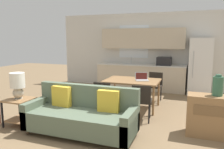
% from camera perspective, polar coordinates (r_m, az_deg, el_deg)
% --- Properties ---
extents(ground_plane, '(20.00, 20.00, 0.00)m').
position_cam_1_polar(ground_plane, '(4.08, -6.80, -16.60)').
color(ground_plane, '#7F6647').
extents(wall_back, '(6.40, 0.07, 2.70)m').
position_cam_1_polar(wall_back, '(8.09, 8.06, 6.15)').
color(wall_back, silver).
rests_on(wall_back, ground_plane).
extents(kitchen_counter, '(3.12, 0.65, 2.15)m').
position_cam_1_polar(kitchen_counter, '(7.83, 7.66, 2.30)').
color(kitchen_counter, beige).
rests_on(kitchen_counter, ground_plane).
extents(refrigerator, '(0.69, 0.74, 1.82)m').
position_cam_1_polar(refrigerator, '(7.54, 21.97, 1.96)').
color(refrigerator, white).
rests_on(refrigerator, ground_plane).
extents(dining_table, '(1.37, 0.97, 0.74)m').
position_cam_1_polar(dining_table, '(5.66, 5.29, -2.04)').
color(dining_table, olive).
rests_on(dining_table, ground_plane).
extents(couch, '(2.07, 0.80, 0.89)m').
position_cam_1_polar(couch, '(4.22, -7.81, -10.57)').
color(couch, '#3D2D1E').
rests_on(couch, ground_plane).
extents(side_table, '(0.51, 0.51, 0.56)m').
position_cam_1_polar(side_table, '(4.94, -22.96, -7.92)').
color(side_table, olive).
rests_on(side_table, ground_plane).
extents(table_lamp, '(0.29, 0.29, 0.54)m').
position_cam_1_polar(table_lamp, '(4.83, -23.44, -2.29)').
color(table_lamp, '#B2A893').
rests_on(table_lamp, side_table).
extents(credenza, '(1.15, 0.40, 0.77)m').
position_cam_1_polar(credenza, '(4.45, 26.38, -9.92)').
color(credenza, olive).
rests_on(credenza, ground_plane).
extents(vase, '(0.18, 0.18, 0.38)m').
position_cam_1_polar(vase, '(4.33, 25.92, -2.68)').
color(vase, '#336047').
rests_on(vase, credenza).
extents(dining_chair_near_right, '(0.47, 0.47, 0.82)m').
position_cam_1_polar(dining_chair_near_right, '(4.77, 7.74, -6.60)').
color(dining_chair_near_right, black).
rests_on(dining_chair_near_right, ground_plane).
extents(dining_chair_near_left, '(0.43, 0.43, 0.82)m').
position_cam_1_polar(dining_chair_near_left, '(5.05, -2.10, -5.65)').
color(dining_chair_near_left, black).
rests_on(dining_chair_near_left, ground_plane).
extents(dining_chair_far_right, '(0.46, 0.46, 0.82)m').
position_cam_1_polar(dining_chair_far_right, '(6.42, 11.05, -2.60)').
color(dining_chair_far_right, black).
rests_on(dining_chair_far_right, ground_plane).
extents(laptop, '(0.39, 0.36, 0.20)m').
position_cam_1_polar(laptop, '(5.62, 7.78, -1.01)').
color(laptop, '#B7BABC').
rests_on(laptop, dining_table).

